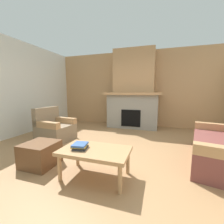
{
  "coord_description": "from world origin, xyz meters",
  "views": [
    {
      "loc": [
        0.88,
        -2.53,
        1.26
      ],
      "look_at": [
        -0.25,
        0.98,
        0.74
      ],
      "focal_mm": 23.52,
      "sensor_mm": 36.0,
      "label": 1
    }
  ],
  "objects_px": {
    "fireplace": "(133,94)",
    "ottoman": "(40,154)",
    "couch": "(224,148)",
    "coffee_table": "(95,153)",
    "armchair": "(55,129)"
  },
  "relations": [
    {
      "from": "fireplace",
      "to": "coffee_table",
      "type": "distance_m",
      "value": 3.39
    },
    {
      "from": "coffee_table",
      "to": "ottoman",
      "type": "xyz_separation_m",
      "value": [
        -1.04,
        0.03,
        -0.18
      ]
    },
    {
      "from": "coffee_table",
      "to": "fireplace",
      "type": "bearing_deg",
      "value": 90.39
    },
    {
      "from": "fireplace",
      "to": "coffee_table",
      "type": "bearing_deg",
      "value": -89.61
    },
    {
      "from": "coffee_table",
      "to": "ottoman",
      "type": "height_order",
      "value": "coffee_table"
    },
    {
      "from": "couch",
      "to": "ottoman",
      "type": "relative_size",
      "value": 3.73
    },
    {
      "from": "couch",
      "to": "coffee_table",
      "type": "bearing_deg",
      "value": -151.33
    },
    {
      "from": "fireplace",
      "to": "ottoman",
      "type": "distance_m",
      "value": 3.55
    },
    {
      "from": "armchair",
      "to": "ottoman",
      "type": "xyz_separation_m",
      "value": [
        0.67,
        -1.19,
        -0.09
      ]
    },
    {
      "from": "armchair",
      "to": "fireplace",
      "type": "bearing_deg",
      "value": 50.93
    },
    {
      "from": "fireplace",
      "to": "ottoman",
      "type": "height_order",
      "value": "fireplace"
    },
    {
      "from": "armchair",
      "to": "coffee_table",
      "type": "xyz_separation_m",
      "value": [
        1.71,
        -1.22,
        0.08
      ]
    },
    {
      "from": "couch",
      "to": "coffee_table",
      "type": "distance_m",
      "value": 2.26
    },
    {
      "from": "coffee_table",
      "to": "couch",
      "type": "bearing_deg",
      "value": 28.67
    },
    {
      "from": "fireplace",
      "to": "armchair",
      "type": "bearing_deg",
      "value": -129.07
    }
  ]
}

